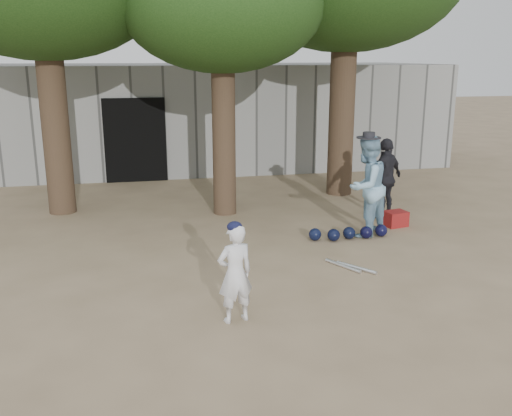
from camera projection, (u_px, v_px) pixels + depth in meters
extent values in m
plane|color=#937C5E|center=(229.00, 292.00, 8.11)|extent=(70.00, 70.00, 0.00)
imported|color=white|center=(235.00, 274.00, 7.08)|extent=(0.53, 0.42, 1.28)
imported|color=#84B0CD|center=(366.00, 187.00, 10.46)|extent=(1.15, 1.09, 1.86)
imported|color=black|center=(386.00, 178.00, 11.68)|extent=(1.03, 0.85, 1.65)
cube|color=maroon|center=(396.00, 219.00, 11.22)|extent=(0.47, 0.40, 0.30)
cube|color=gray|center=(180.00, 123.00, 15.27)|extent=(16.00, 0.35, 3.00)
cube|color=black|center=(135.00, 140.00, 14.95)|extent=(1.60, 0.08, 2.20)
cube|color=slate|center=(173.00, 114.00, 17.63)|extent=(16.00, 5.00, 3.00)
sphere|color=black|center=(315.00, 234.00, 10.35)|extent=(0.23, 0.23, 0.23)
sphere|color=black|center=(334.00, 235.00, 10.32)|extent=(0.23, 0.23, 0.23)
sphere|color=black|center=(349.00, 233.00, 10.44)|extent=(0.23, 0.23, 0.23)
sphere|color=black|center=(366.00, 232.00, 10.47)|extent=(0.23, 0.23, 0.23)
sphere|color=black|center=(381.00, 230.00, 10.59)|extent=(0.23, 0.23, 0.23)
cylinder|color=silver|center=(343.00, 266.00, 9.06)|extent=(0.39, 0.66, 0.06)
cylinder|color=silver|center=(357.00, 268.00, 8.98)|extent=(0.47, 0.61, 0.06)
cylinder|color=brown|center=(51.00, 81.00, 11.55)|extent=(0.56, 0.56, 5.50)
cylinder|color=brown|center=(223.00, 94.00, 11.54)|extent=(0.48, 0.48, 5.00)
ellipsoid|color=#284C19|center=(222.00, 5.00, 11.10)|extent=(4.00, 4.00, 2.60)
cylinder|color=brown|center=(343.00, 71.00, 13.17)|extent=(0.60, 0.60, 5.80)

